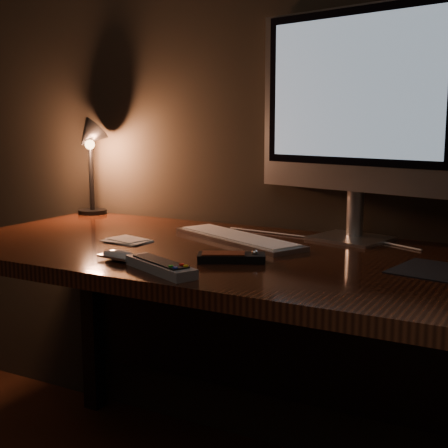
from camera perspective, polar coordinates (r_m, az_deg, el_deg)
The scene contains 9 objects.
desk at distance 1.73m, azimuth 1.30°, elevation -6.12°, with size 1.60×0.75×0.75m.
monitor at distance 1.78m, azimuth 11.85°, elevation 10.63°, with size 0.60×0.22×0.64m.
keyboard at distance 1.76m, azimuth 1.26°, elevation -1.30°, with size 0.45×0.13×0.02m, color silver.
mouse at distance 1.54m, azimuth -9.62°, elevation -2.97°, with size 0.10×0.05×0.02m, color white.
media_remote at distance 1.50m, azimuth 0.68°, elevation -3.06°, with size 0.17×0.13×0.03m.
tv_remote at distance 1.41m, azimuth -5.84°, elevation -3.87°, with size 0.23×0.14×0.03m.
papers at distance 1.78m, azimuth -8.87°, elevation -1.48°, with size 0.13×0.09×0.01m, color white.
desk_lamp at distance 2.27m, azimuth -12.18°, elevation 6.67°, with size 0.17×0.18×0.35m.
cable at distance 1.82m, azimuth 9.02°, elevation -1.25°, with size 0.01×0.01×0.60m, color white.
Camera 1 is at (0.77, 0.44, 1.08)m, focal length 50.00 mm.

